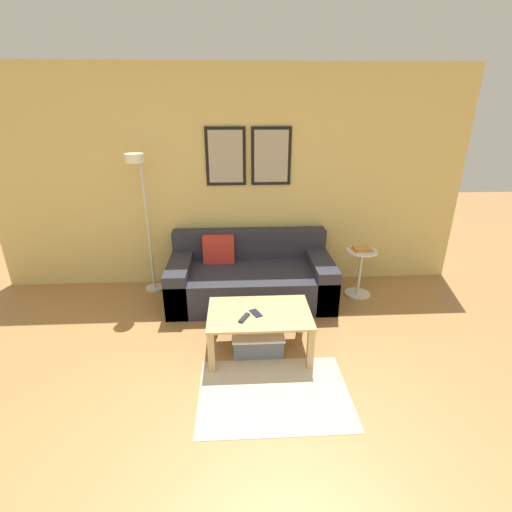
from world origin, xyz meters
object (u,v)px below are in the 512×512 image
floor_lamp (142,200)px  book_stack (362,249)px  remote_control (244,318)px  cell_phone (256,313)px  couch (250,277)px  storage_bin (258,339)px  coffee_table (259,319)px  side_table (360,268)px

floor_lamp → book_stack: (2.46, -0.15, -0.57)m
remote_control → cell_phone: size_ratio=1.07×
remote_control → cell_phone: 0.13m
couch → storage_bin: 1.03m
book_stack → cell_phone: size_ratio=1.71×
coffee_table → floor_lamp: size_ratio=0.55×
coffee_table → floor_lamp: (-1.22, 1.19, 0.82)m
coffee_table → book_stack: (1.24, 1.04, 0.25)m
cell_phone → floor_lamp: bearing=109.9°
coffee_table → storage_bin: 0.24m
book_stack → remote_control: book_stack is taller
side_table → book_stack: book_stack is taller
storage_bin → floor_lamp: (-1.20, 1.15, 1.05)m
storage_bin → book_stack: bearing=38.6°
floor_lamp → remote_control: bearing=-50.0°
couch → storage_bin: (0.03, -1.02, -0.16)m
side_table → book_stack: size_ratio=2.37×
coffee_table → remote_control: remote_control is taller
couch → remote_control: size_ratio=12.24×
coffee_table → cell_phone: bearing=-147.2°
remote_control → coffee_table: bearing=64.7°
side_table → remote_control: side_table is taller
side_table → book_stack: (-0.01, 0.00, 0.25)m
remote_control → cell_phone: (0.10, 0.08, -0.01)m
book_stack → couch: bearing=179.4°
book_stack → storage_bin: bearing=-141.4°
remote_control → book_stack: bearing=67.2°
side_table → coffee_table: bearing=-140.3°
coffee_table → side_table: (1.25, 1.04, 0.01)m
remote_control → floor_lamp: bearing=157.6°
floor_lamp → side_table: floor_lamp is taller
floor_lamp → cell_phone: (1.19, -1.21, -0.74)m
couch → floor_lamp: floor_lamp is taller
storage_bin → floor_lamp: 1.97m
coffee_table → storage_bin: coffee_table is taller
floor_lamp → side_table: size_ratio=2.91×
couch → coffee_table: 1.05m
book_stack → remote_control: 1.80m
side_table → cell_phone: size_ratio=4.06×
coffee_table → book_stack: book_stack is taller
side_table → remote_control: bearing=-140.6°
remote_control → storage_bin: bearing=75.8°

